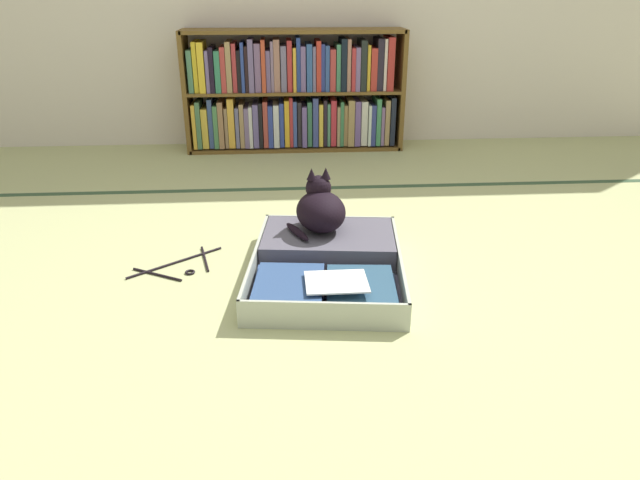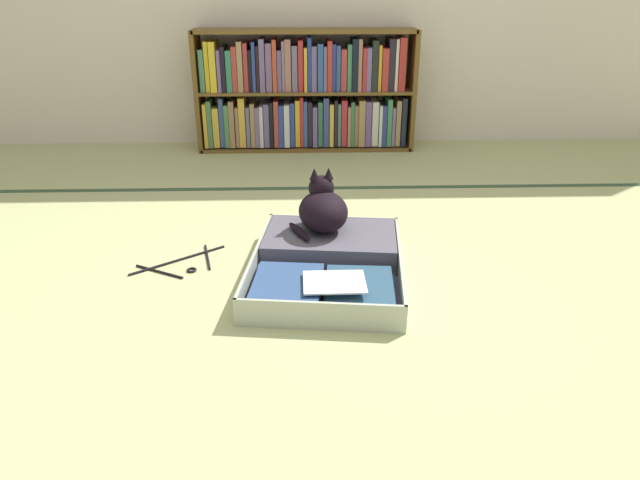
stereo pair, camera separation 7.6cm
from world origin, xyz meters
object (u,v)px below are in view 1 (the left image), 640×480
Objects in this scene: bookshelf at (294,94)px; clothes_hanger at (180,266)px; open_suitcase at (327,261)px; black_cat at (320,209)px.

clothes_hanger is at bearing -105.94° from bookshelf.
open_suitcase is 2.37× the size of clothes_hanger.
open_suitcase is at bearing -87.85° from bookshelf.
clothes_hanger is (-0.60, 0.08, -0.04)m from open_suitcase.
open_suitcase is 0.61m from clothes_hanger.
black_cat reaches higher than open_suitcase.
bookshelf reaches higher than clothes_hanger.
bookshelf is 1.76m from black_cat.
black_cat is at bearing 93.90° from open_suitcase.
black_cat is at bearing 11.14° from clothes_hanger.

